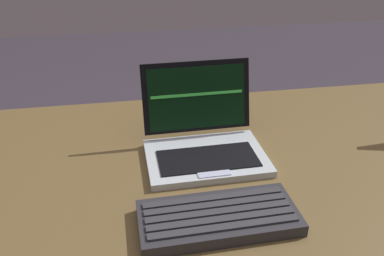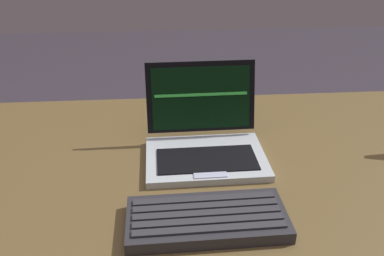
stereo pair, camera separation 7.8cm
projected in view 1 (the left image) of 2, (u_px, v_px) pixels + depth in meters
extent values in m
cube|color=brown|center=(219.00, 169.00, 0.94)|extent=(1.47, 0.77, 0.03)
cylinder|color=black|center=(373.00, 186.00, 1.51)|extent=(0.06, 0.06, 0.72)
cube|color=silver|center=(206.00, 158.00, 0.94)|extent=(0.28, 0.20, 0.02)
cube|color=black|center=(207.00, 158.00, 0.93)|extent=(0.23, 0.11, 0.00)
cube|color=silver|center=(214.00, 173.00, 0.88)|extent=(0.07, 0.03, 0.00)
cube|color=black|center=(197.00, 96.00, 0.99)|extent=(0.27, 0.05, 0.17)
cube|color=black|center=(197.00, 98.00, 0.99)|extent=(0.24, 0.04, 0.15)
cube|color=#4CF259|center=(197.00, 94.00, 0.98)|extent=(0.23, 0.01, 0.01)
cube|color=#303035|center=(218.00, 218.00, 0.75)|extent=(0.30, 0.14, 0.03)
cube|color=#38383D|center=(225.00, 227.00, 0.71)|extent=(0.27, 0.02, 0.00)
cube|color=#38383D|center=(221.00, 219.00, 0.73)|extent=(0.27, 0.02, 0.00)
cube|color=#38383D|center=(219.00, 212.00, 0.75)|extent=(0.27, 0.02, 0.00)
cube|color=#38383D|center=(216.00, 205.00, 0.77)|extent=(0.27, 0.02, 0.00)
cube|color=#38383D|center=(213.00, 198.00, 0.78)|extent=(0.27, 0.02, 0.00)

